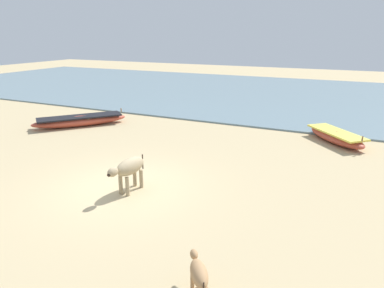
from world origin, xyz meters
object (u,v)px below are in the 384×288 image
at_px(fishing_boat_1, 80,120).
at_px(calf_near_tan, 199,273).
at_px(fishing_boat_2, 336,137).
at_px(cow_adult_dun, 129,168).

distance_m(fishing_boat_1, calf_near_tan, 13.12).
height_order(fishing_boat_2, cow_adult_dun, cow_adult_dun).
height_order(fishing_boat_1, cow_adult_dun, cow_adult_dun).
distance_m(fishing_boat_2, cow_adult_dun, 9.16).
xyz_separation_m(cow_adult_dun, calf_near_tan, (3.55, -3.07, -0.25)).
relative_size(fishing_boat_1, fishing_boat_2, 1.37).
bearing_deg(cow_adult_dun, fishing_boat_2, 150.39).
xyz_separation_m(fishing_boat_1, calf_near_tan, (10.14, -8.32, 0.19)).
relative_size(fishing_boat_1, cow_adult_dun, 2.65).
distance_m(fishing_boat_1, cow_adult_dun, 8.44).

